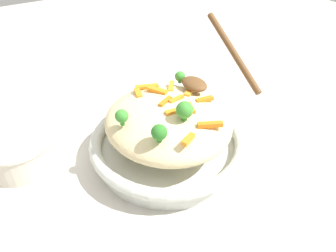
# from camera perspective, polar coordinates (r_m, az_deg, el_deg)

# --- Properties ---
(ground_plane) EXTENTS (2.40, 2.40, 0.00)m
(ground_plane) POSITION_cam_1_polar(r_m,az_deg,el_deg) (0.60, -0.00, -5.25)
(ground_plane) COLOR beige
(serving_bowl) EXTENTS (0.29, 0.29, 0.05)m
(serving_bowl) POSITION_cam_1_polar(r_m,az_deg,el_deg) (0.58, -0.00, -3.33)
(serving_bowl) COLOR silver
(serving_bowl) RESTS_ON ground_plane
(pasta_mound) EXTENTS (0.23, 0.22, 0.07)m
(pasta_mound) POSITION_cam_1_polar(r_m,az_deg,el_deg) (0.55, -0.00, 0.90)
(pasta_mound) COLOR beige
(pasta_mound) RESTS_ON serving_bowl
(carrot_piece_0) EXTENTS (0.02, 0.03, 0.01)m
(carrot_piece_0) POSITION_cam_1_polar(r_m,az_deg,el_deg) (0.54, -0.73, 4.32)
(carrot_piece_0) COLOR orange
(carrot_piece_0) RESTS_ON pasta_mound
(carrot_piece_1) EXTENTS (0.03, 0.03, 0.01)m
(carrot_piece_1) POSITION_cam_1_polar(r_m,az_deg,el_deg) (0.59, 0.58, 7.10)
(carrot_piece_1) COLOR orange
(carrot_piece_1) RESTS_ON pasta_mound
(carrot_piece_2) EXTENTS (0.01, 0.03, 0.01)m
(carrot_piece_2) POSITION_cam_1_polar(r_m,az_deg,el_deg) (0.55, 1.52, 4.87)
(carrot_piece_2) COLOR orange
(carrot_piece_2) RESTS_ON pasta_mound
(carrot_piece_3) EXTENTS (0.01, 0.03, 0.01)m
(carrot_piece_3) POSITION_cam_1_polar(r_m,az_deg,el_deg) (0.56, 6.66, 4.79)
(carrot_piece_3) COLOR orange
(carrot_piece_3) RESTS_ON pasta_mound
(carrot_piece_4) EXTENTS (0.02, 0.03, 0.01)m
(carrot_piece_4) POSITION_cam_1_polar(r_m,az_deg,el_deg) (0.46, 3.71, -2.43)
(carrot_piece_4) COLOR orange
(carrot_piece_4) RESTS_ON pasta_mound
(carrot_piece_5) EXTENTS (0.01, 0.03, 0.01)m
(carrot_piece_5) POSITION_cam_1_polar(r_m,az_deg,el_deg) (0.51, 0.84, 2.62)
(carrot_piece_5) COLOR orange
(carrot_piece_5) RESTS_ON pasta_mound
(carrot_piece_6) EXTENTS (0.03, 0.02, 0.01)m
(carrot_piece_6) POSITION_cam_1_polar(r_m,az_deg,el_deg) (0.58, -5.41, 5.94)
(carrot_piece_6) COLOR orange
(carrot_piece_6) RESTS_ON pasta_mound
(carrot_piece_7) EXTENTS (0.03, 0.04, 0.01)m
(carrot_piece_7) POSITION_cam_1_polar(r_m,az_deg,el_deg) (0.50, 7.67, 0.26)
(carrot_piece_7) COLOR orange
(carrot_piece_7) RESTS_ON pasta_mound
(carrot_piece_8) EXTENTS (0.04, 0.03, 0.01)m
(carrot_piece_8) POSITION_cam_1_polar(r_m,az_deg,el_deg) (0.57, -1.94, 6.44)
(carrot_piece_8) COLOR orange
(carrot_piece_8) RESTS_ON pasta_mound
(carrot_piece_9) EXTENTS (0.02, 0.03, 0.01)m
(carrot_piece_9) POSITION_cam_1_polar(r_m,az_deg,el_deg) (0.57, 3.79, 5.97)
(carrot_piece_9) COLOR orange
(carrot_piece_9) RESTS_ON pasta_mound
(carrot_piece_10) EXTENTS (0.03, 0.04, 0.01)m
(carrot_piece_10) POSITION_cam_1_polar(r_m,az_deg,el_deg) (0.60, -3.84, 7.16)
(carrot_piece_10) COLOR orange
(carrot_piece_10) RESTS_ON pasta_mound
(carrot_piece_11) EXTENTS (0.03, 0.02, 0.01)m
(carrot_piece_11) POSITION_cam_1_polar(r_m,az_deg,el_deg) (0.53, 4.19, 3.26)
(carrot_piece_11) COLOR orange
(carrot_piece_11) RESTS_ON pasta_mound
(broccoli_floret_0) EXTENTS (0.03, 0.03, 0.03)m
(broccoli_floret_0) POSITION_cam_1_polar(r_m,az_deg,el_deg) (0.49, 3.11, 2.92)
(broccoli_floret_0) COLOR #377928
(broccoli_floret_0) RESTS_ON pasta_mound
(broccoli_floret_1) EXTENTS (0.02, 0.02, 0.02)m
(broccoli_floret_1) POSITION_cam_1_polar(r_m,az_deg,el_deg) (0.61, 2.20, 8.95)
(broccoli_floret_1) COLOR #377928
(broccoli_floret_1) RESTS_ON pasta_mound
(broccoli_floret_2) EXTENTS (0.02, 0.02, 0.03)m
(broccoli_floret_2) POSITION_cam_1_polar(r_m,az_deg,el_deg) (0.46, -1.61, -1.20)
(broccoli_floret_2) COLOR #296820
(broccoli_floret_2) RESTS_ON pasta_mound
(broccoli_floret_3) EXTENTS (0.02, 0.02, 0.03)m
(broccoli_floret_3) POSITION_cam_1_polar(r_m,az_deg,el_deg) (0.49, -8.13, 1.48)
(broccoli_floret_3) COLOR #377928
(broccoli_floret_3) RESTS_ON pasta_mound
(serving_spoon) EXTENTS (0.17, 0.12, 0.11)m
(serving_spoon) POSITION_cam_1_polar(r_m,az_deg,el_deg) (0.59, 7.62, 9.85)
(serving_spoon) COLOR brown
(serving_spoon) RESTS_ON pasta_mound
(companion_bowl) EXTENTS (0.13, 0.13, 0.06)m
(companion_bowl) POSITION_cam_1_polar(r_m,az_deg,el_deg) (0.62, -25.38, -3.75)
(companion_bowl) COLOR beige
(companion_bowl) RESTS_ON ground_plane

